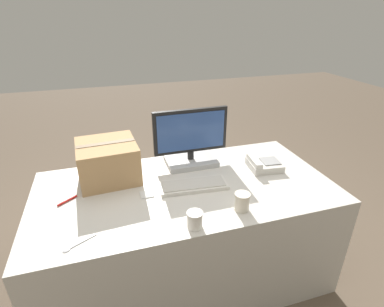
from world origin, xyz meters
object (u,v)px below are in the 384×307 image
at_px(paper_cup_left, 195,220).
at_px(sticky_note_pad, 147,194).
at_px(desk_phone, 264,164).
at_px(spoon, 74,246).
at_px(monitor, 191,142).
at_px(paper_cup_right, 242,202).
at_px(cardboard_box, 108,161).
at_px(keyboard, 194,185).
at_px(pen_marker, 67,201).

height_order(paper_cup_left, sticky_note_pad, paper_cup_left).
xyz_separation_m(desk_phone, spoon, (-1.20, -0.41, -0.03)).
distance_m(monitor, paper_cup_right, 0.62).
bearing_deg(cardboard_box, desk_phone, -9.96).
bearing_deg(paper_cup_right, sticky_note_pad, 147.82).
bearing_deg(spoon, paper_cup_left, 148.42).
bearing_deg(sticky_note_pad, spoon, -140.07).
distance_m(monitor, keyboard, 0.35).
xyz_separation_m(keyboard, paper_cup_left, (-0.10, -0.35, 0.03)).
height_order(paper_cup_left, spoon, paper_cup_left).
relative_size(keyboard, paper_cup_right, 4.16).
xyz_separation_m(desk_phone, sticky_note_pad, (-0.81, -0.09, -0.03)).
bearing_deg(cardboard_box, paper_cup_right, -40.37).
bearing_deg(spoon, desk_phone, 170.67).
height_order(desk_phone, sticky_note_pad, desk_phone).
relative_size(pen_marker, sticky_note_pad, 1.37).
bearing_deg(monitor, paper_cup_right, -80.19).
relative_size(spoon, pen_marker, 1.50).
bearing_deg(monitor, pen_marker, -162.99).
bearing_deg(pen_marker, paper_cup_right, 121.92).
relative_size(keyboard, sticky_note_pad, 5.57).
distance_m(keyboard, paper_cup_left, 0.37).
bearing_deg(cardboard_box, pen_marker, -140.61).
bearing_deg(paper_cup_right, monitor, 99.81).
bearing_deg(sticky_note_pad, keyboard, -0.40).
xyz_separation_m(spoon, sticky_note_pad, (0.38, 0.32, 0.00)).
distance_m(desk_phone, spoon, 1.27).
relative_size(paper_cup_right, pen_marker, 0.98).
height_order(monitor, sticky_note_pad, monitor).
bearing_deg(monitor, keyboard, -103.71).
height_order(desk_phone, pen_marker, desk_phone).
height_order(desk_phone, spoon, desk_phone).
xyz_separation_m(desk_phone, paper_cup_left, (-0.63, -0.44, 0.02)).
bearing_deg(pen_marker, paper_cup_left, 109.50).
bearing_deg(keyboard, spoon, -149.37).
relative_size(monitor, pen_marker, 4.89).
relative_size(monitor, keyboard, 1.21).
height_order(spoon, pen_marker, pen_marker).
bearing_deg(cardboard_box, spoon, -108.19).
distance_m(monitor, paper_cup_left, 0.70).
relative_size(desk_phone, sticky_note_pad, 2.99).
relative_size(monitor, desk_phone, 2.25).
distance_m(desk_phone, paper_cup_right, 0.52).
relative_size(monitor, paper_cup_right, 5.01).
xyz_separation_m(monitor, pen_marker, (-0.80, -0.24, -0.15)).
xyz_separation_m(desk_phone, pen_marker, (-1.25, -0.03, -0.02)).
relative_size(desk_phone, spoon, 1.45).
bearing_deg(paper_cup_right, paper_cup_left, -167.80).
bearing_deg(keyboard, cardboard_box, 155.84).
xyz_separation_m(keyboard, spoon, (-0.67, -0.32, -0.01)).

